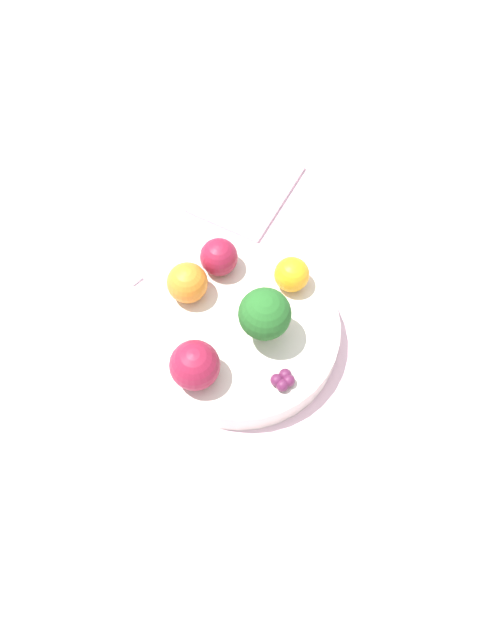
% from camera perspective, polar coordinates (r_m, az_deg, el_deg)
% --- Properties ---
extents(ground_plane, '(6.00, 6.00, 0.00)m').
position_cam_1_polar(ground_plane, '(0.76, -0.00, -2.35)').
color(ground_plane, gray).
extents(table_surface, '(1.20, 1.20, 0.02)m').
position_cam_1_polar(table_surface, '(0.75, -0.00, -2.01)').
color(table_surface, silver).
rests_on(table_surface, ground_plane).
extents(bowl, '(0.23, 0.23, 0.03)m').
position_cam_1_polar(bowl, '(0.72, -0.00, -1.04)').
color(bowl, silver).
rests_on(bowl, table_surface).
extents(broccoli, '(0.06, 0.06, 0.07)m').
position_cam_1_polar(broccoli, '(0.66, 2.28, 0.49)').
color(broccoli, '#8CB76B').
rests_on(broccoli, bowl).
extents(apple_red, '(0.05, 0.05, 0.05)m').
position_cam_1_polar(apple_red, '(0.66, -4.16, -4.15)').
color(apple_red, maroon).
rests_on(apple_red, bowl).
extents(apple_green, '(0.04, 0.04, 0.04)m').
position_cam_1_polar(apple_green, '(0.73, -1.94, 5.79)').
color(apple_green, maroon).
rests_on(apple_green, bowl).
extents(orange_front, '(0.04, 0.04, 0.04)m').
position_cam_1_polar(orange_front, '(0.72, 4.75, 4.17)').
color(orange_front, orange).
rests_on(orange_front, bowl).
extents(orange_back, '(0.05, 0.05, 0.05)m').
position_cam_1_polar(orange_back, '(0.71, -4.84, 3.41)').
color(orange_back, orange).
rests_on(orange_back, bowl).
extents(grape_cluster, '(0.03, 0.03, 0.01)m').
position_cam_1_polar(grape_cluster, '(0.67, 3.97, -5.51)').
color(grape_cluster, '#5B1E42').
rests_on(grape_cluster, bowl).
extents(napkin, '(0.14, 0.17, 0.01)m').
position_cam_1_polar(napkin, '(0.86, 0.63, 11.87)').
color(napkin, beige).
rests_on(napkin, table_surface).
extents(spoon, '(0.07, 0.05, 0.01)m').
position_cam_1_polar(spoon, '(0.80, -10.99, 5.03)').
color(spoon, silver).
rests_on(spoon, table_surface).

